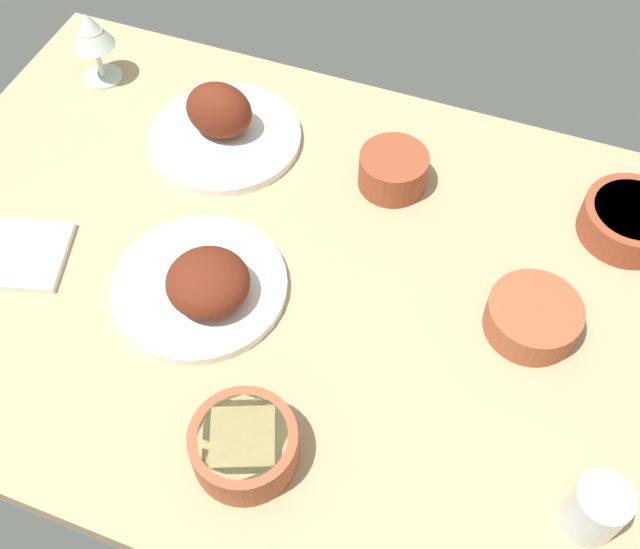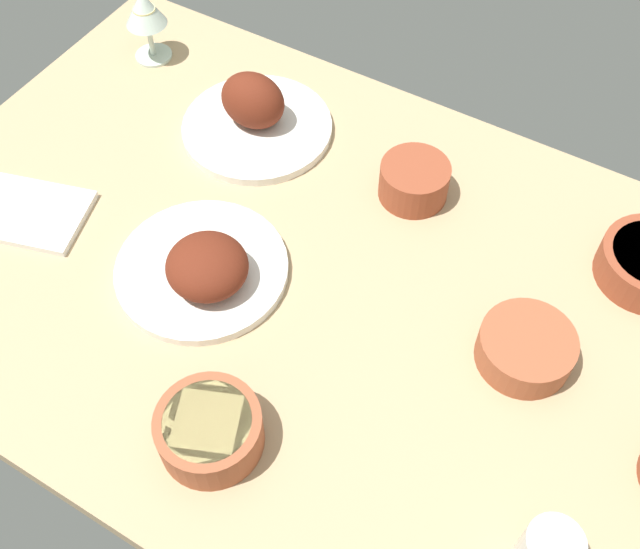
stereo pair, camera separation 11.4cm
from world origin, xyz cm
name	(u,v)px [view 1 (the left image)]	position (x,y,z in cm)	size (l,w,h in cm)	color
dining_table	(320,290)	(0.00, 0.00, 2.00)	(140.00, 90.00, 4.00)	tan
plate_far_side	(204,284)	(-15.19, -8.24, 6.88)	(26.41, 26.41, 8.70)	white
plate_near_viewer	(222,125)	(-26.52, 22.83, 7.31)	(26.36, 26.36, 10.91)	white
bowl_pasta	(244,445)	(0.70, -29.27, 7.38)	(13.93, 13.93, 6.26)	#A35133
bowl_onions	(630,220)	(41.89, 26.17, 7.08)	(15.17, 15.17, 5.66)	brown
bowl_sauce	(393,169)	(4.11, 23.12, 7.39)	(11.37, 11.37, 6.26)	brown
bowl_potatoes	(533,316)	(31.31, 3.26, 6.85)	(13.53, 13.53, 5.22)	#A35133
wine_glass	(91,34)	(-54.41, 29.49, 13.93)	(7.60, 7.60, 14.00)	silver
water_tumbler	(596,509)	(43.68, -22.25, 8.34)	(6.83, 6.83, 8.69)	silver
folded_napkin	(5,254)	(-47.54, -12.55, 4.60)	(19.00, 13.09, 1.20)	white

